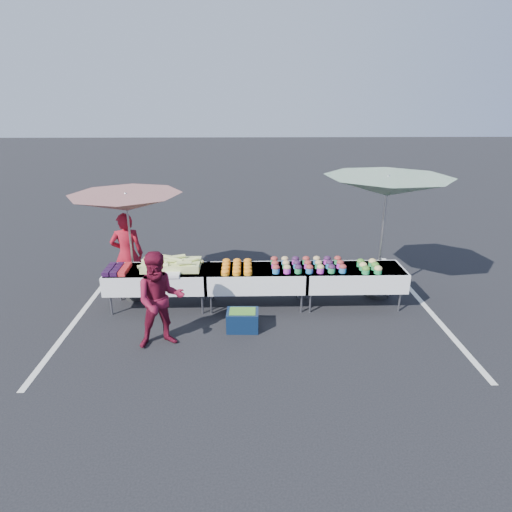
{
  "coord_description": "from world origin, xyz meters",
  "views": [
    {
      "loc": [
        -0.18,
        -7.29,
        3.65
      ],
      "look_at": [
        0.0,
        0.0,
        1.0
      ],
      "focal_mm": 30.0,
      "sensor_mm": 36.0,
      "label": 1
    }
  ],
  "objects_px": {
    "umbrella_left": "(126,203)",
    "umbrella_right": "(387,187)",
    "vendor": "(127,255)",
    "storage_bin": "(243,320)",
    "table_center": "(256,277)",
    "customer": "(160,300)",
    "table_right": "(353,276)",
    "table_left": "(158,278)"
  },
  "relations": [
    {
      "from": "umbrella_left",
      "to": "umbrella_right",
      "type": "height_order",
      "value": "umbrella_right"
    },
    {
      "from": "vendor",
      "to": "storage_bin",
      "type": "relative_size",
      "value": 3.08
    },
    {
      "from": "table_center",
      "to": "storage_bin",
      "type": "relative_size",
      "value": 3.43
    },
    {
      "from": "table_center",
      "to": "umbrella_right",
      "type": "bearing_deg",
      "value": 9.43
    },
    {
      "from": "vendor",
      "to": "customer",
      "type": "height_order",
      "value": "vendor"
    },
    {
      "from": "table_center",
      "to": "table_right",
      "type": "height_order",
      "value": "same"
    },
    {
      "from": "table_left",
      "to": "umbrella_right",
      "type": "distance_m",
      "value": 4.52
    },
    {
      "from": "table_left",
      "to": "customer",
      "type": "distance_m",
      "value": 1.37
    },
    {
      "from": "umbrella_left",
      "to": "table_center",
      "type": "bearing_deg",
      "value": -9.65
    },
    {
      "from": "umbrella_left",
      "to": "table_right",
      "type": "bearing_deg",
      "value": -5.5
    },
    {
      "from": "table_center",
      "to": "customer",
      "type": "distance_m",
      "value": 2.02
    },
    {
      "from": "table_center",
      "to": "umbrella_right",
      "type": "relative_size",
      "value": 0.65
    },
    {
      "from": "table_left",
      "to": "vendor",
      "type": "height_order",
      "value": "vendor"
    },
    {
      "from": "vendor",
      "to": "customer",
      "type": "bearing_deg",
      "value": 106.03
    },
    {
      "from": "table_center",
      "to": "vendor",
      "type": "bearing_deg",
      "value": 166.48
    },
    {
      "from": "table_right",
      "to": "umbrella_left",
      "type": "distance_m",
      "value": 4.37
    },
    {
      "from": "umbrella_left",
      "to": "table_left",
      "type": "bearing_deg",
      "value": -35.96
    },
    {
      "from": "storage_bin",
      "to": "table_center",
      "type": "bearing_deg",
      "value": 76.26
    },
    {
      "from": "table_left",
      "to": "storage_bin",
      "type": "xyz_separation_m",
      "value": [
        1.55,
        -0.89,
        -0.4
      ]
    },
    {
      "from": "table_center",
      "to": "table_left",
      "type": "bearing_deg",
      "value": 180.0
    },
    {
      "from": "customer",
      "to": "table_right",
      "type": "bearing_deg",
      "value": 6.24
    },
    {
      "from": "table_left",
      "to": "storage_bin",
      "type": "bearing_deg",
      "value": -29.73
    },
    {
      "from": "table_left",
      "to": "storage_bin",
      "type": "height_order",
      "value": "table_left"
    },
    {
      "from": "vendor",
      "to": "table_left",
      "type": "bearing_deg",
      "value": 128.01
    },
    {
      "from": "table_right",
      "to": "table_center",
      "type": "bearing_deg",
      "value": 180.0
    },
    {
      "from": "table_center",
      "to": "customer",
      "type": "bearing_deg",
      "value": -138.57
    },
    {
      "from": "table_right",
      "to": "storage_bin",
      "type": "bearing_deg",
      "value": -156.62
    },
    {
      "from": "table_center",
      "to": "storage_bin",
      "type": "height_order",
      "value": "table_center"
    },
    {
      "from": "vendor",
      "to": "umbrella_left",
      "type": "xyz_separation_m",
      "value": [
        0.14,
        -0.2,
        1.07
      ]
    },
    {
      "from": "table_right",
      "to": "customer",
      "type": "distance_m",
      "value": 3.57
    },
    {
      "from": "table_left",
      "to": "umbrella_right",
      "type": "xyz_separation_m",
      "value": [
        4.21,
        0.4,
        1.59
      ]
    },
    {
      "from": "vendor",
      "to": "storage_bin",
      "type": "distance_m",
      "value": 2.77
    },
    {
      "from": "table_left",
      "to": "umbrella_left",
      "type": "height_order",
      "value": "umbrella_left"
    },
    {
      "from": "customer",
      "to": "umbrella_right",
      "type": "relative_size",
      "value": 0.54
    },
    {
      "from": "storage_bin",
      "to": "table_left",
      "type": "bearing_deg",
      "value": 152.21
    },
    {
      "from": "table_center",
      "to": "umbrella_left",
      "type": "xyz_separation_m",
      "value": [
        -2.35,
        0.4,
        1.32
      ]
    },
    {
      "from": "umbrella_left",
      "to": "umbrella_right",
      "type": "xyz_separation_m",
      "value": [
        4.76,
        0.0,
        0.27
      ]
    },
    {
      "from": "table_right",
      "to": "vendor",
      "type": "relative_size",
      "value": 1.11
    },
    {
      "from": "umbrella_right",
      "to": "umbrella_left",
      "type": "bearing_deg",
      "value": 180.0
    },
    {
      "from": "table_center",
      "to": "table_right",
      "type": "distance_m",
      "value": 1.8
    },
    {
      "from": "umbrella_right",
      "to": "storage_bin",
      "type": "distance_m",
      "value": 3.56
    },
    {
      "from": "umbrella_left",
      "to": "storage_bin",
      "type": "xyz_separation_m",
      "value": [
        2.1,
        -1.29,
        -1.72
      ]
    }
  ]
}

